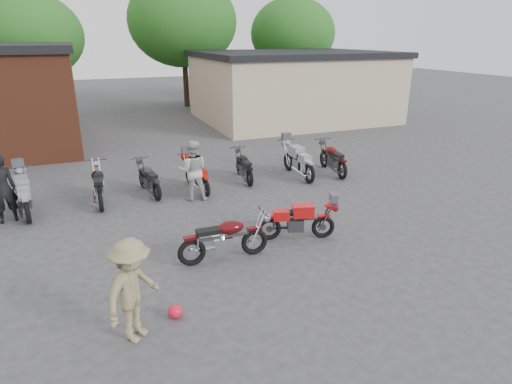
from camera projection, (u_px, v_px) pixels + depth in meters
name	position (u px, v px, depth m)	size (l,w,h in m)	color
ground	(251.00, 267.00, 9.01)	(90.00, 90.00, 0.00)	#373739
stucco_building	(292.00, 88.00, 24.47)	(10.00, 8.00, 3.50)	tan
tree_1	(33.00, 52.00, 25.06)	(5.92, 5.92, 7.40)	#1A5717
tree_2	(183.00, 39.00, 28.03)	(7.04, 7.04, 8.80)	#1A5717
tree_3	(292.00, 47.00, 31.09)	(6.08, 6.08, 7.60)	#1A5717
vintage_motorcycle	(225.00, 236.00, 9.14)	(1.94, 0.64, 1.12)	#4A090D
sportbike	(298.00, 219.00, 10.10)	(1.78, 0.59, 1.03)	red
helmet	(175.00, 311.00, 7.36)	(0.26, 0.26, 0.24)	red
person_dark	(2.00, 189.00, 10.90)	(0.67, 0.44, 1.83)	black
person_light	(193.00, 170.00, 12.45)	(0.87, 0.68, 1.79)	#B0B1AC
person_tan	(133.00, 291.00, 6.63)	(1.13, 0.65, 1.74)	#887C54
row_bike_1	(24.00, 193.00, 11.54)	(2.08, 0.69, 1.21)	#9397A1
row_bike_2	(98.00, 183.00, 12.33)	(2.02, 0.67, 1.17)	black
row_bike_3	(149.00, 177.00, 13.01)	(1.84, 0.61, 1.07)	#262629
row_bike_4	(196.00, 173.00, 13.31)	(1.91, 0.63, 1.11)	red
row_bike_5	(244.00, 165.00, 14.27)	(1.83, 0.60, 1.06)	black
row_bike_6	(298.00, 159.00, 14.62)	(2.13, 0.70, 1.23)	#9898A6
row_bike_7	(333.00, 157.00, 15.01)	(2.01, 0.66, 1.16)	#4F0909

